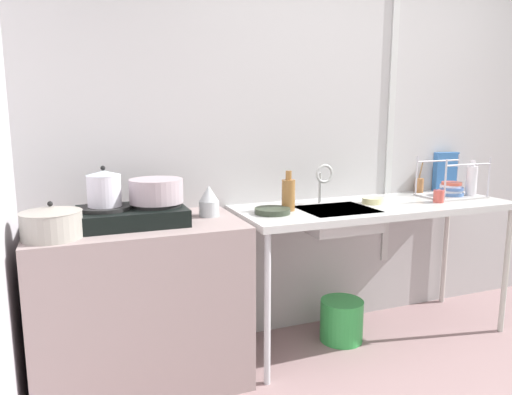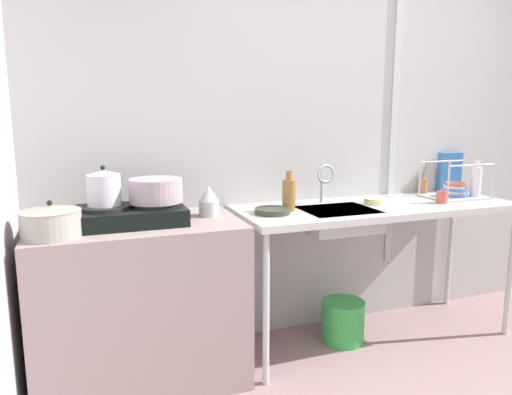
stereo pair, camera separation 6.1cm
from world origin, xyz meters
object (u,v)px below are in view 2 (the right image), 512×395
at_px(pot_beside_stove, 51,221).
at_px(dish_rack, 455,191).
at_px(utensil_jar, 423,186).
at_px(cup_by_rack, 442,197).
at_px(frying_pan, 273,211).
at_px(bottle_by_rack, 476,182).
at_px(bottle_by_sink, 289,194).
at_px(small_bowl_on_drainboard, 374,201).
at_px(cereal_box, 450,172).
at_px(pot_on_left_burner, 104,188).
at_px(faucet, 325,177).
at_px(bucket_on_floor, 343,321).
at_px(stove, 132,214).
at_px(sink_basin, 337,219).
at_px(pot_on_right_burner, 156,190).
at_px(percolator, 209,201).

distance_m(pot_beside_stove, dish_rack, 2.50).
bearing_deg(utensil_jar, cup_by_rack, -112.65).
distance_m(frying_pan, bottle_by_rack, 1.47).
relative_size(bottle_by_sink, utensil_jar, 1.07).
xyz_separation_m(small_bowl_on_drainboard, cereal_box, (0.80, 0.24, 0.12)).
xyz_separation_m(pot_on_left_burner, faucet, (1.31, 0.13, -0.02)).
height_order(pot_beside_stove, cereal_box, cereal_box).
bearing_deg(cereal_box, bucket_on_floor, -158.25).
bearing_deg(small_bowl_on_drainboard, cup_by_rack, -16.33).
height_order(stove, pot_on_left_burner, pot_on_left_burner).
relative_size(pot_on_left_burner, bottle_by_rack, 0.80).
bearing_deg(cereal_box, bottle_by_rack, -89.97).
xyz_separation_m(dish_rack, bucket_on_floor, (-0.84, -0.02, -0.79)).
xyz_separation_m(sink_basin, bottle_by_sink, (-0.29, 0.07, 0.16)).
bearing_deg(pot_on_right_burner, small_bowl_on_drainboard, 1.04).
bearing_deg(small_bowl_on_drainboard, utensil_jar, 22.66).
bearing_deg(sink_basin, bucket_on_floor, 31.81).
height_order(stove, dish_rack, dish_rack).
relative_size(small_bowl_on_drainboard, utensil_jar, 0.61).
relative_size(pot_on_left_burner, cup_by_rack, 2.56).
height_order(percolator, cup_by_rack, percolator).
distance_m(percolator, utensil_jar, 1.64).
distance_m(pot_beside_stove, bucket_on_floor, 1.85).
bearing_deg(frying_pan, pot_beside_stove, -173.54).
relative_size(percolator, dish_rack, 0.44).
bearing_deg(bottle_by_sink, percolator, 177.48).
xyz_separation_m(percolator, dish_rack, (1.70, -0.01, -0.04)).
xyz_separation_m(stove, sink_basin, (1.18, -0.05, -0.11)).
bearing_deg(pot_beside_stove, sink_basin, 3.96).
height_order(sink_basin, faucet, faucet).
xyz_separation_m(cup_by_rack, utensil_jar, (0.15, 0.36, 0.01)).
relative_size(pot_on_left_burner, pot_on_right_burner, 0.74).
height_order(pot_on_left_burner, cup_by_rack, pot_on_left_burner).
distance_m(pot_beside_stove, cereal_box, 2.69).
distance_m(pot_on_right_burner, frying_pan, 0.66).
relative_size(pot_on_right_burner, bucket_on_floor, 1.00).
bearing_deg(frying_pan, bottle_by_rack, 0.10).
xyz_separation_m(percolator, frying_pan, (0.35, -0.07, -0.07)).
distance_m(pot_on_right_burner, faucet, 1.06).
relative_size(cup_by_rack, bucket_on_floor, 0.29).
height_order(pot_on_right_burner, sink_basin, pot_on_right_burner).
height_order(pot_on_left_burner, dish_rack, pot_on_left_burner).
relative_size(pot_beside_stove, cereal_box, 0.96).
bearing_deg(utensil_jar, percolator, -172.40).
bearing_deg(faucet, stove, -173.85).
relative_size(pot_on_left_burner, bucket_on_floor, 0.74).
height_order(faucet, bottle_by_rack, same).
xyz_separation_m(stove, small_bowl_on_drainboard, (1.48, 0.02, -0.03)).
relative_size(pot_on_right_burner, utensil_jar, 1.25).
bearing_deg(pot_beside_stove, bottle_by_rack, 2.90).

